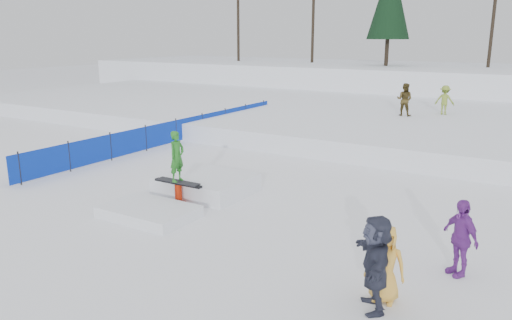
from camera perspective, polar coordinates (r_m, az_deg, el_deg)
The scene contains 10 objects.
ground at distance 13.67m, azimuth -6.22°, elevation -5.95°, with size 120.00×120.00×0.00m, color white.
snow_berm at distance 41.03m, azimuth 20.53°, elevation 8.31°, with size 60.00×14.00×2.40m, color white.
snow_midrise at distance 27.62m, azimuth 14.53°, elevation 4.71°, with size 50.00×18.00×0.80m, color white.
safety_fence at distance 22.46m, azimuth -9.12°, elevation 3.32°, with size 0.05×16.00×1.10m.
walker_olive at distance 25.75m, azimuth 16.61°, elevation 6.64°, with size 0.78×0.61×1.61m, color #423516.
walker_ygreen at distance 26.85m, azimuth 20.76°, elevation 6.43°, with size 0.94×0.54×1.45m, color olive.
spectator_purple at distance 10.72m, azimuth 22.30°, elevation -8.19°, with size 0.92×0.38×1.57m, color purple.
spectator_yellow at distance 9.31m, azimuth 14.54°, elevation -11.42°, with size 0.70×0.46×1.44m, color gold.
spectator_dark at distance 8.95m, azimuth 13.50°, elevation -11.38°, with size 1.61×0.51×1.73m, color #303346.
jib_rail_feature at distance 14.69m, azimuth -7.40°, elevation -3.30°, with size 2.60×4.40×2.11m.
Camera 1 is at (7.94, -10.11, 4.64)m, focal length 35.00 mm.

